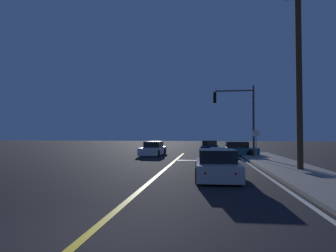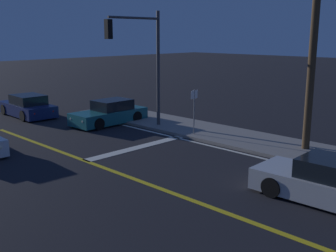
# 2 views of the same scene
# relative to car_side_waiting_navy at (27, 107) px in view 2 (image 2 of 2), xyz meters

# --- Properties ---
(lane_line_center) EXTENTS (0.20, 30.67, 0.01)m
(lane_line_center) POSITION_rel_car_side_waiting_navy_xyz_m (-2.80, -17.79, -0.58)
(lane_line_center) COLOR gold
(lane_line_center) RESTS_ON ground
(lane_line_edge_right) EXTENTS (0.16, 30.67, 0.01)m
(lane_line_edge_right) POSITION_rel_car_side_waiting_navy_xyz_m (2.46, -17.79, -0.58)
(lane_line_edge_right) COLOR silver
(lane_line_edge_right) RESTS_ON ground
(stop_bar) EXTENTS (5.51, 0.50, 0.01)m
(stop_bar) POSITION_rel_car_side_waiting_navy_xyz_m (-0.04, -10.27, -0.58)
(stop_bar) COLOR silver
(stop_bar) RESTS_ON ground
(car_side_waiting_navy) EXTENTS (2.07, 4.55, 1.34)m
(car_side_waiting_navy) POSITION_rel_car_side_waiting_navy_xyz_m (0.00, 0.00, 0.00)
(car_side_waiting_navy) COLOR navy
(car_side_waiting_navy) RESTS_ON ground
(car_mid_block_teal) EXTENTS (4.39, 1.91, 1.34)m
(car_mid_block_teal) POSITION_rel_car_side_waiting_navy_xyz_m (2.22, -5.37, -0.00)
(car_mid_block_teal) COLOR #195960
(car_mid_block_teal) RESTS_ON ground
(car_parked_curb_silver) EXTENTS (2.05, 4.32, 1.34)m
(car_parked_curb_silver) POSITION_rel_car_side_waiting_navy_xyz_m (0.05, -18.84, -0.00)
(car_parked_curb_silver) COLOR #B2B5BA
(car_parked_curb_silver) RESTS_ON ground
(traffic_signal_near_right) EXTENTS (3.43, 0.28, 6.12)m
(traffic_signal_near_right) POSITION_rel_car_side_waiting_navy_xyz_m (2.36, -7.97, 3.46)
(traffic_signal_near_right) COLOR #38383D
(traffic_signal_near_right) RESTS_ON ground
(utility_pole_right) EXTENTS (1.68, 0.32, 10.95)m
(utility_pole_right) POSITION_rel_car_side_waiting_navy_xyz_m (4.61, -15.91, 5.06)
(utility_pole_right) COLOR #42301E
(utility_pole_right) RESTS_ON ground
(street_sign_corner) EXTENTS (0.56, 0.11, 2.36)m
(street_sign_corner) POSITION_rel_car_side_waiting_navy_xyz_m (3.21, -10.77, 1.01)
(street_sign_corner) COLOR slate
(street_sign_corner) RESTS_ON ground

